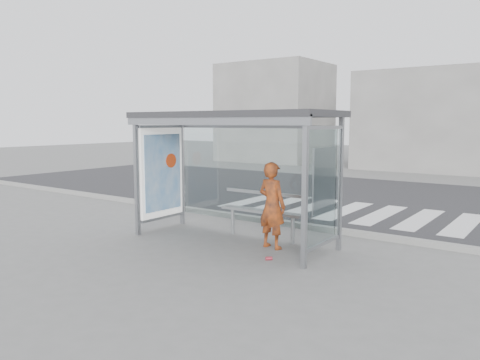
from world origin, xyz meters
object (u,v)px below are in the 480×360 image
at_px(bus_shelter, 219,143).
at_px(person, 272,205).
at_px(bench, 262,211).
at_px(soda_can, 269,258).

height_order(bus_shelter, person, bus_shelter).
relative_size(bus_shelter, person, 2.55).
xyz_separation_m(person, bench, (-0.55, 0.49, -0.25)).
distance_m(person, soda_can, 1.15).
distance_m(person, bench, 0.78).
relative_size(bench, soda_can, 16.02).
bearing_deg(person, bench, -33.42).
xyz_separation_m(person, soda_can, (0.39, -0.73, -0.80)).
xyz_separation_m(bus_shelter, bench, (0.71, 0.52, -1.40)).
xyz_separation_m(bench, soda_can, (0.94, -1.22, -0.55)).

